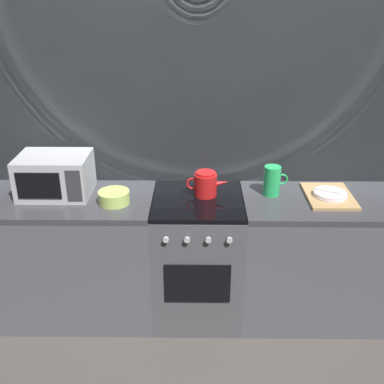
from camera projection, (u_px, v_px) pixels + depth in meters
ground_plane at (197, 309)px, 3.38m from camera, size 8.00×8.00×0.00m
back_wall at (198, 140)px, 3.17m from camera, size 3.60×0.05×2.40m
counter_left at (68, 256)px, 3.20m from camera, size 1.20×0.60×0.90m
stove_unit at (198, 257)px, 3.19m from camera, size 0.60×0.63×0.90m
counter_right at (327, 258)px, 3.18m from camera, size 1.20×0.60×0.90m
microwave at (55, 175)px, 3.02m from camera, size 0.46×0.35×0.27m
kettle at (206, 184)px, 3.02m from camera, size 0.28×0.15×0.17m
mixing_bowl at (114, 197)px, 2.93m from camera, size 0.20×0.20×0.08m
pitcher at (272, 181)px, 3.02m from camera, size 0.16×0.11×0.20m
dish_pile at (329, 195)px, 3.01m from camera, size 0.30×0.40×0.06m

